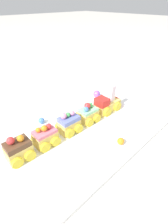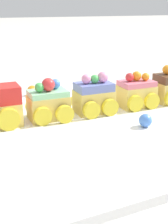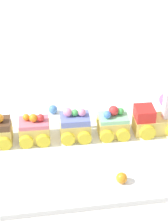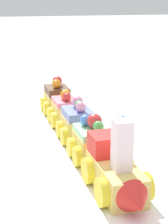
# 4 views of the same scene
# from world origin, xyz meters

# --- Properties ---
(ground_plane) EXTENTS (10.00, 10.00, 0.00)m
(ground_plane) POSITION_xyz_m (0.00, 0.00, 0.00)
(ground_plane) COLOR beige
(display_board) EXTENTS (0.69, 0.47, 0.01)m
(display_board) POSITION_xyz_m (0.00, 0.00, 0.01)
(display_board) COLOR white
(display_board) RESTS_ON ground_plane
(cake_train_locomotive) EXTENTS (0.14, 0.07, 0.10)m
(cake_train_locomotive) POSITION_xyz_m (0.16, -0.03, 0.04)
(cake_train_locomotive) COLOR #EACC66
(cake_train_locomotive) RESTS_ON display_board
(cake_car_mint) EXTENTS (0.07, 0.07, 0.07)m
(cake_car_mint) POSITION_xyz_m (0.05, -0.03, 0.04)
(cake_car_mint) COLOR #EACC66
(cake_car_mint) RESTS_ON display_board
(cake_car_blueberry) EXTENTS (0.07, 0.07, 0.07)m
(cake_car_blueberry) POSITION_xyz_m (-0.03, -0.03, 0.04)
(cake_car_blueberry) COLOR #EACC66
(cake_car_blueberry) RESTS_ON display_board
(cake_car_strawberry) EXTENTS (0.07, 0.07, 0.07)m
(cake_car_strawberry) POSITION_xyz_m (-0.12, -0.03, 0.04)
(cake_car_strawberry) COLOR #EACC66
(cake_car_strawberry) RESTS_ON display_board
(cake_car_chocolate) EXTENTS (0.07, 0.07, 0.08)m
(cake_car_chocolate) POSITION_xyz_m (-0.20, -0.02, 0.04)
(cake_car_chocolate) COLOR #EACC66
(cake_car_chocolate) RESTS_ON display_board
(gumball_orange) EXTENTS (0.02, 0.02, 0.02)m
(gumball_orange) POSITION_xyz_m (0.04, -0.18, 0.02)
(gumball_orange) COLOR orange
(gumball_orange) RESTS_ON display_board
(gumball_purple) EXTENTS (0.03, 0.03, 0.03)m
(gumball_purple) POSITION_xyz_m (0.20, 0.07, 0.03)
(gumball_purple) COLOR #9956C6
(gumball_purple) RESTS_ON display_board
(gumball_blue) EXTENTS (0.02, 0.02, 0.02)m
(gumball_blue) POSITION_xyz_m (-0.08, 0.07, 0.02)
(gumball_blue) COLOR #4C84E0
(gumball_blue) RESTS_ON display_board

